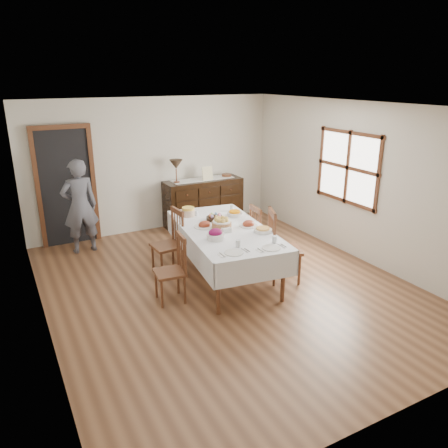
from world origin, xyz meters
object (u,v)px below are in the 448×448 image
chair_right_near (281,246)px  chair_right_far (262,234)px  chair_left_far (170,242)px  sideboard (203,202)px  chair_left_near (173,268)px  dining_table (225,234)px  table_lamp (176,165)px  person (80,203)px

chair_right_near → chair_right_far: bearing=13.0°
chair_left_far → sideboard: size_ratio=0.64×
chair_left_near → chair_left_far: 0.91m
dining_table → table_lamp: table_lamp is taller
chair_left_near → chair_right_near: chair_right_near is taller
chair_right_far → sideboard: (-0.03, 2.19, -0.01)m
chair_left_near → person: bearing=-157.1°
dining_table → chair_right_near: 0.86m
dining_table → chair_left_near: size_ratio=2.60×
dining_table → sideboard: 2.57m
chair_right_far → table_lamp: size_ratio=2.12×
chair_left_far → sideboard: (1.47, 1.87, -0.04)m
chair_left_far → chair_right_far: (1.49, -0.32, -0.03)m
dining_table → chair_left_far: bearing=147.4°
dining_table → person: 2.73m
person → table_lamp: bearing=-172.8°
chair_right_near → table_lamp: (-0.48, 2.91, 0.75)m
dining_table → sideboard: (0.80, 2.43, -0.23)m
dining_table → person: size_ratio=1.40×
chair_right_near → chair_right_far: 0.74m
person → table_lamp: size_ratio=3.85×
dining_table → chair_left_far: size_ratio=2.39×
dining_table → chair_right_far: chair_right_far is taller
chair_right_far → chair_left_near: bearing=111.9°
dining_table → table_lamp: 2.51m
dining_table → person: (-1.70, 2.13, 0.17)m
chair_left_near → sideboard: size_ratio=0.59×
sideboard → table_lamp: size_ratio=3.50×
sideboard → dining_table: bearing=-108.2°
chair_left_far → table_lamp: bearing=151.2°
chair_right_near → chair_right_far: chair_right_near is taller
chair_right_near → sideboard: 2.91m
dining_table → chair_right_far: bearing=23.5°
dining_table → chair_right_far: (0.83, 0.24, -0.22)m
chair_right_near → person: bearing=65.5°
dining_table → chair_left_far: 0.89m
chair_left_near → table_lamp: bearing=162.3°
dining_table → person: person is taller
dining_table → sideboard: size_ratio=1.54×
sideboard → chair_left_near: bearing=-122.8°
chair_left_far → chair_right_far: chair_left_far is taller
chair_left_far → chair_left_near: bearing=-22.2°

